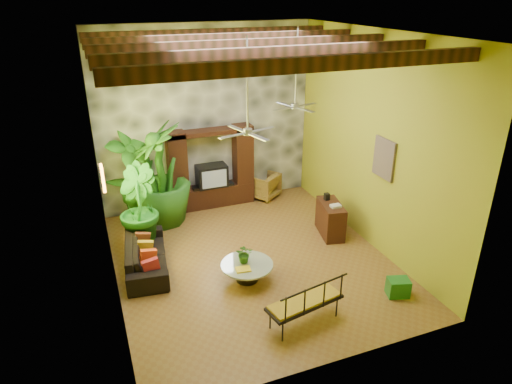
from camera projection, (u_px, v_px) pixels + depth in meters
name	position (u px, v px, depth m)	size (l,w,h in m)	color
ground	(251.00, 259.00, 10.61)	(7.00, 7.00, 0.00)	brown
ceiling	(250.00, 33.00, 8.57)	(6.00, 7.00, 0.02)	silver
back_wall	(206.00, 118.00, 12.57)	(6.00, 0.02, 5.00)	#A4AD27
left_wall	(102.00, 177.00, 8.60)	(0.02, 7.00, 5.00)	#A4AD27
right_wall	(371.00, 142.00, 10.59)	(0.02, 7.00, 5.00)	#A4AD27
stone_accent_wall	(206.00, 118.00, 12.52)	(5.98, 0.10, 4.98)	#3E4147
ceiling_beams	(250.00, 45.00, 8.66)	(5.95, 5.36, 0.22)	#3F1F14
entertainment_center	(212.00, 174.00, 12.89)	(2.40, 0.55, 2.30)	black
ceiling_fan_front	(248.00, 122.00, 8.82)	(1.28, 1.28, 1.86)	#A3A3A8
ceiling_fan_back	(295.00, 98.00, 10.78)	(1.28, 1.28, 1.86)	#A3A3A8
wall_art_mask	(103.00, 178.00, 9.62)	(0.06, 0.32, 0.55)	gold
wall_art_painting	(384.00, 158.00, 10.14)	(0.06, 0.70, 0.90)	#22507D
sofa	(146.00, 255.00, 10.17)	(2.22, 0.87, 0.65)	black
wicker_armchair	(263.00, 185.00, 13.64)	(0.80, 0.83, 0.75)	brown
tall_plant_a	(133.00, 174.00, 12.07)	(1.33, 0.90, 2.52)	#24681B
tall_plant_b	(137.00, 208.00, 10.76)	(1.13, 0.91, 2.06)	#1A641E
tall_plant_c	(160.00, 175.00, 11.77)	(1.53, 1.53, 2.73)	#256219
coffee_table	(247.00, 270.00, 9.75)	(1.12, 1.12, 0.40)	black
centerpiece_plant	(244.00, 253.00, 9.69)	(0.37, 0.32, 0.41)	#265A17
yellow_tray	(243.00, 269.00, 9.48)	(0.31, 0.22, 0.03)	yellow
iron_bench	(307.00, 301.00, 8.32)	(1.55, 0.81, 0.57)	black
side_console	(330.00, 219.00, 11.53)	(0.48, 1.07, 0.85)	#372511
green_bin	(398.00, 287.00, 9.29)	(0.43, 0.32, 0.38)	#1D6F33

